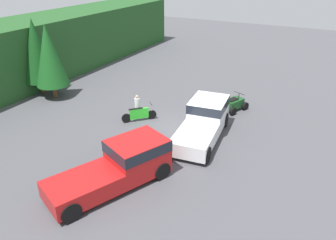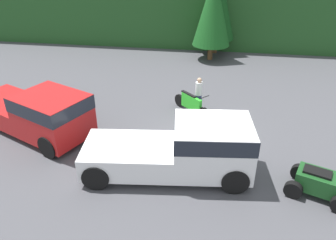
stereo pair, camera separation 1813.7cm
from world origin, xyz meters
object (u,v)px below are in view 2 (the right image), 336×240
object	(u,v)px
pickup_truck_second	(185,148)
quad_atv	(320,183)
rider_person	(199,93)
pickup_truck_red	(38,112)
dirt_bike	(191,104)

from	to	relation	value
pickup_truck_second	quad_atv	size ratio (longest dim) A/B	2.60
quad_atv	rider_person	bearing A→B (deg)	149.51
pickup_truck_red	pickup_truck_second	distance (m)	6.56
dirt_bike	rider_person	size ratio (longest dim) A/B	1.07
dirt_bike	rider_person	distance (m)	0.63
pickup_truck_second	quad_atv	world-z (taller)	pickup_truck_second
pickup_truck_second	quad_atv	bearing A→B (deg)	-13.09
pickup_truck_second	pickup_truck_red	bearing A→B (deg)	158.47
rider_person	quad_atv	bearing A→B (deg)	-9.64
dirt_bike	pickup_truck_second	bearing A→B (deg)	-43.76
pickup_truck_red	rider_person	world-z (taller)	pickup_truck_red
pickup_truck_red	quad_atv	xyz separation A→B (m)	(10.74, -2.22, -0.59)
quad_atv	dirt_bike	bearing A→B (deg)	153.24
pickup_truck_red	dirt_bike	world-z (taller)	pickup_truck_red
quad_atv	rider_person	world-z (taller)	rider_person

